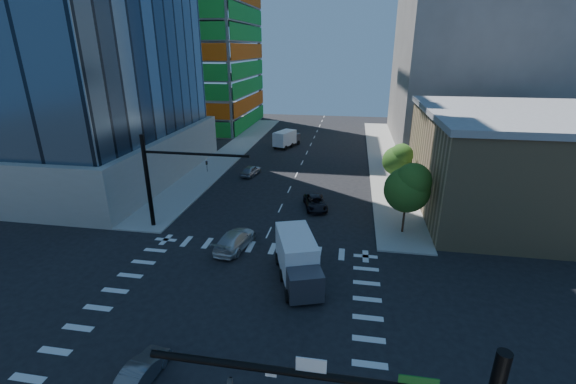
# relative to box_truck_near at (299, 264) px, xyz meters

# --- Properties ---
(ground) EXTENTS (160.00, 160.00, 0.00)m
(ground) POSITION_rel_box_truck_near_xyz_m (-3.92, -4.45, -1.47)
(ground) COLOR black
(ground) RESTS_ON ground
(road_markings) EXTENTS (20.00, 20.00, 0.01)m
(road_markings) POSITION_rel_box_truck_near_xyz_m (-3.92, -4.45, -1.46)
(road_markings) COLOR silver
(road_markings) RESTS_ON ground
(sidewalk_ne) EXTENTS (5.00, 60.00, 0.15)m
(sidewalk_ne) POSITION_rel_box_truck_near_xyz_m (8.58, 35.55, -1.39)
(sidewalk_ne) COLOR #9C9893
(sidewalk_ne) RESTS_ON ground
(sidewalk_nw) EXTENTS (5.00, 60.00, 0.15)m
(sidewalk_nw) POSITION_rel_box_truck_near_xyz_m (-16.42, 35.55, -1.39)
(sidewalk_nw) COLOR #9C9893
(sidewalk_nw) RESTS_ON ground
(construction_building) EXTENTS (25.16, 34.50, 70.60)m
(construction_building) POSITION_rel_box_truck_near_xyz_m (-31.34, 57.48, 23.14)
(construction_building) COLOR gray
(construction_building) RESTS_ON ground
(commercial_building) EXTENTS (20.50, 22.50, 10.60)m
(commercial_building) POSITION_rel_box_truck_near_xyz_m (21.08, 17.55, 3.85)
(commercial_building) COLOR #9B835A
(commercial_building) RESTS_ON ground
(bg_building_ne) EXTENTS (24.00, 30.00, 28.00)m
(bg_building_ne) POSITION_rel_box_truck_near_xyz_m (23.08, 50.55, 12.53)
(bg_building_ne) COLOR slate
(bg_building_ne) RESTS_ON ground
(signal_mast_nw) EXTENTS (10.20, 0.40, 9.00)m
(signal_mast_nw) POSITION_rel_box_truck_near_xyz_m (-13.92, 7.05, 4.03)
(signal_mast_nw) COLOR black
(signal_mast_nw) RESTS_ON sidewalk_nw
(tree_south) EXTENTS (4.16, 4.16, 6.82)m
(tree_south) POSITION_rel_box_truck_near_xyz_m (8.71, 9.45, 3.22)
(tree_south) COLOR #382316
(tree_south) RESTS_ON sidewalk_ne
(tree_north) EXTENTS (3.54, 3.52, 5.78)m
(tree_north) POSITION_rel_box_truck_near_xyz_m (9.01, 21.45, 2.52)
(tree_north) COLOR #382316
(tree_north) RESTS_ON sidewalk_ne
(car_nb_far) EXTENTS (3.29, 5.13, 1.31)m
(car_nb_far) POSITION_rel_box_truck_near_xyz_m (-0.16, 14.20, -0.81)
(car_nb_far) COLOR black
(car_nb_far) RESTS_ON ground
(car_sb_near) EXTENTS (2.96, 5.63, 1.56)m
(car_sb_near) POSITION_rel_box_truck_near_xyz_m (-6.21, 4.18, -0.69)
(car_sb_near) COLOR silver
(car_sb_near) RESTS_ON ground
(car_sb_mid) EXTENTS (2.33, 4.28, 1.38)m
(car_sb_mid) POSITION_rel_box_truck_near_xyz_m (-10.05, 24.31, -0.78)
(car_sb_mid) COLOR #9FA0A7
(car_sb_mid) RESTS_ON ground
(car_sb_cross) EXTENTS (1.72, 3.89, 1.24)m
(car_sb_cross) POSITION_rel_box_truck_near_xyz_m (-6.78, -10.53, -0.85)
(car_sb_cross) COLOR #55565A
(car_sb_cross) RESTS_ON ground
(box_truck_near) EXTENTS (4.58, 6.85, 3.32)m
(box_truck_near) POSITION_rel_box_truck_near_xyz_m (0.00, 0.00, 0.00)
(box_truck_near) COLOR black
(box_truck_near) RESTS_ON ground
(box_truck_far) EXTENTS (4.19, 6.04, 2.92)m
(box_truck_far) POSITION_rel_box_truck_near_xyz_m (-7.85, 41.15, -0.18)
(box_truck_far) COLOR black
(box_truck_far) RESTS_ON ground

